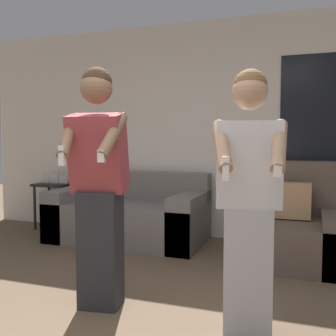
# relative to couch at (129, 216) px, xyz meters

# --- Properties ---
(wall_back) EXTENTS (6.72, 0.07, 2.70)m
(wall_back) POSITION_rel_couch_xyz_m (1.01, 0.51, 1.05)
(wall_back) COLOR silver
(wall_back) RESTS_ON ground_plane
(couch) EXTENTS (1.85, 0.94, 0.82)m
(couch) POSITION_rel_couch_xyz_m (0.00, 0.00, 0.00)
(couch) COLOR slate
(couch) RESTS_ON ground_plane
(armchair) EXTENTS (0.91, 0.92, 1.01)m
(armchair) POSITION_rel_couch_xyz_m (1.91, -0.23, 0.02)
(armchair) COLOR brown
(armchair) RESTS_ON ground_plane
(side_table) EXTENTS (0.49, 0.40, 0.78)m
(side_table) POSITION_rel_couch_xyz_m (-1.26, 0.25, 0.23)
(side_table) COLOR black
(side_table) RESTS_ON ground_plane
(person_left) EXTENTS (0.45, 0.54, 1.74)m
(person_left) POSITION_rel_couch_xyz_m (0.63, -1.83, 0.60)
(person_left) COLOR #28282D
(person_left) RESTS_ON ground_plane
(person_right) EXTENTS (0.46, 0.51, 1.66)m
(person_right) POSITION_rel_couch_xyz_m (1.70, -1.90, 0.55)
(person_right) COLOR #B2B2B7
(person_right) RESTS_ON ground_plane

